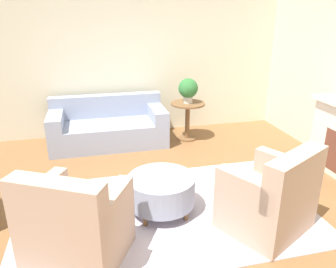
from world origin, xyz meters
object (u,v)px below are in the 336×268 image
object	(u,v)px
armchair_left	(75,226)
ottoman_table	(161,190)
armchair_right	(271,199)
potted_plant_on_side_table	(188,89)
side_table	(188,114)
couch	(108,127)

from	to	relation	value
armchair_left	ottoman_table	world-z (taller)	armchair_left
armchair_right	ottoman_table	world-z (taller)	armchair_right
armchair_left	potted_plant_on_side_table	world-z (taller)	potted_plant_on_side_table
side_table	potted_plant_on_side_table	size ratio (longest dim) A/B	1.57
couch	potted_plant_on_side_table	xyz separation A→B (m)	(1.38, -0.13, 0.63)
couch	armchair_right	world-z (taller)	armchair_right
armchair_left	potted_plant_on_side_table	distance (m)	3.33
side_table	armchair_left	bearing A→B (deg)	-124.70
armchair_left	potted_plant_on_side_table	size ratio (longest dim) A/B	2.52
ottoman_table	potted_plant_on_side_table	size ratio (longest dim) A/B	1.77
armchair_left	side_table	xyz separation A→B (m)	(1.87, 2.70, 0.10)
armchair_left	side_table	world-z (taller)	armchair_left
armchair_left	couch	bearing A→B (deg)	80.22
armchair_right	armchair_left	bearing A→B (deg)	-180.00
armchair_left	ottoman_table	bearing A→B (deg)	31.86
couch	ottoman_table	xyz separation A→B (m)	(0.44, -2.26, -0.01)
couch	armchair_right	size ratio (longest dim) A/B	1.79
armchair_left	armchair_right	distance (m)	1.95
armchair_left	armchair_right	size ratio (longest dim) A/B	1.00
side_table	potted_plant_on_side_table	distance (m)	0.45
ottoman_table	potted_plant_on_side_table	world-z (taller)	potted_plant_on_side_table
couch	armchair_right	bearing A→B (deg)	-62.67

